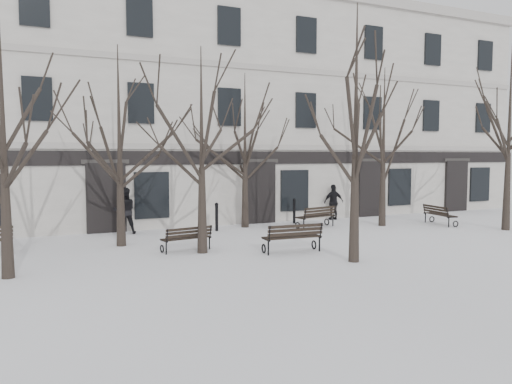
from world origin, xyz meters
TOP-DOWN VIEW (x-y plane):
  - ground at (0.00, 0.00)m, footprint 100.00×100.00m
  - building at (0.00, 12.96)m, footprint 40.40×10.20m
  - tree_0 at (-6.96, 1.06)m, footprint 4.89×4.89m
  - tree_1 at (-1.25, 2.18)m, footprint 4.70×4.70m
  - tree_2 at (2.49, -1.03)m, footprint 5.36×5.36m
  - tree_3 at (12.27, 1.58)m, footprint 5.54×5.54m
  - tree_4 at (-3.47, 4.59)m, footprint 4.93×4.93m
  - tree_5 at (2.36, 7.00)m, footprint 4.77×4.77m
  - tree_6 at (8.24, 4.82)m, footprint 4.99×4.99m
  - bench_1 at (-1.63, 2.65)m, footprint 1.76×0.90m
  - bench_2 at (1.48, 0.96)m, footprint 2.00×0.82m
  - bench_4 at (5.21, 5.55)m, footprint 2.02×1.12m
  - bench_5 at (10.85, 3.99)m, footprint 0.90×1.88m
  - bollard_a at (0.82, 6.48)m, footprint 0.16×0.16m
  - bollard_b at (4.96, 7.17)m, footprint 0.15×0.15m
  - pedestrian_b at (-2.87, 7.28)m, footprint 0.95×0.75m
  - pedestrian_c at (7.42, 7.55)m, footprint 1.08×0.56m

SIDE VIEW (x-z plane):
  - ground at x=0.00m, z-range 0.00..0.00m
  - pedestrian_b at x=-2.87m, z-range -0.95..0.95m
  - pedestrian_c at x=7.42m, z-range -0.88..0.88m
  - bench_1 at x=-1.63m, z-range 0.04..0.89m
  - bench_5 at x=10.85m, z-range 0.04..0.95m
  - bench_4 at x=5.21m, z-range 0.04..1.01m
  - bench_2 at x=1.48m, z-range 0.04..1.03m
  - bollard_b at x=4.96m, z-range 0.04..1.22m
  - bollard_a at x=0.82m, z-range 0.04..1.25m
  - tree_1 at x=-1.25m, z-range 0.84..7.55m
  - tree_5 at x=2.36m, z-range 0.85..7.67m
  - tree_0 at x=-6.96m, z-range 0.87..7.85m
  - tree_4 at x=-3.47m, z-range 0.88..7.92m
  - tree_6 at x=8.24m, z-range 0.89..8.02m
  - tree_2 at x=2.49m, z-range 0.96..8.61m
  - tree_3 at x=12.27m, z-range 0.99..8.90m
  - building at x=0.00m, z-range -0.18..11.22m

